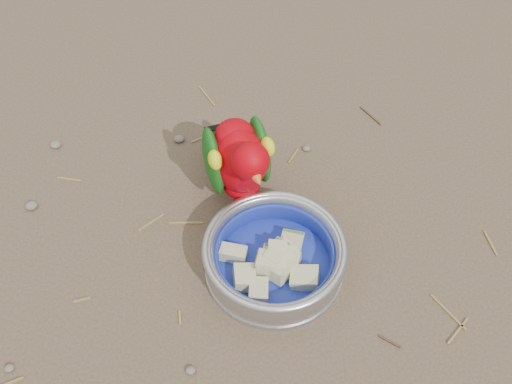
{
  "coord_description": "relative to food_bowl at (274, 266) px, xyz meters",
  "views": [
    {
      "loc": [
        0.01,
        -0.44,
        0.74
      ],
      "look_at": [
        0.03,
        0.11,
        0.08
      ],
      "focal_mm": 40.0,
      "sensor_mm": 36.0,
      "label": 1
    }
  ],
  "objects": [
    {
      "name": "bowl_wall",
      "position": [
        0.0,
        0.0,
        0.03
      ],
      "size": [
        0.21,
        0.21,
        0.04
      ],
      "primitive_type": null,
      "color": "#B2B2BA",
      "rests_on": "food_bowl"
    },
    {
      "name": "lory_parrot",
      "position": [
        -0.05,
        0.13,
        0.08
      ],
      "size": [
        0.16,
        0.24,
        0.17
      ],
      "primitive_type": null,
      "rotation": [
        0.0,
        0.0,
        -2.85
      ],
      "color": "#AA000A",
      "rests_on": "ground"
    },
    {
      "name": "food_bowl",
      "position": [
        0.0,
        0.0,
        0.0
      ],
      "size": [
        0.21,
        0.21,
        0.02
      ],
      "primitive_type": "cylinder",
      "color": "#B2B2BA",
      "rests_on": "ground"
    },
    {
      "name": "fruit_wedges",
      "position": [
        0.0,
        0.0,
        0.02
      ],
      "size": [
        0.13,
        0.13,
        0.03
      ],
      "primitive_type": null,
      "color": "beige",
      "rests_on": "food_bowl"
    },
    {
      "name": "ground_debris",
      "position": [
        -0.1,
        -0.02,
        -0.01
      ],
      "size": [
        0.9,
        0.8,
        0.01
      ],
      "primitive_type": null,
      "color": "olive",
      "rests_on": "ground"
    },
    {
      "name": "ground",
      "position": [
        -0.05,
        -0.03,
        -0.01
      ],
      "size": [
        60.0,
        60.0,
        0.0
      ],
      "primitive_type": "plane",
      "color": "brown"
    }
  ]
}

